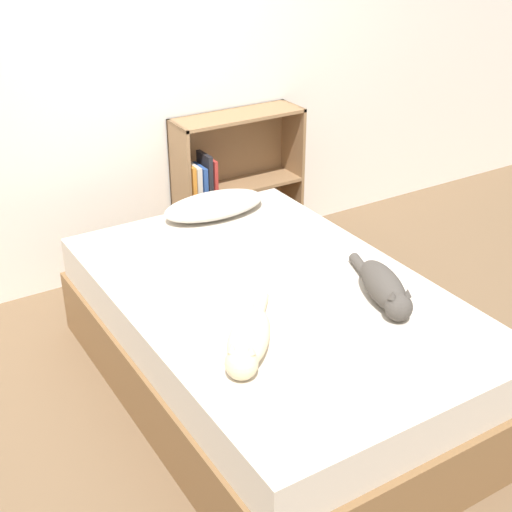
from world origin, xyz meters
name	(u,v)px	position (x,y,z in m)	size (l,w,h in m)	color
ground_plane	(273,387)	(0.00, 0.00, 0.00)	(8.00, 8.00, 0.00)	brown
wall_back	(129,61)	(0.00, 1.48, 1.25)	(8.00, 0.06, 2.50)	white
bed	(273,341)	(0.00, 0.00, 0.26)	(1.32, 2.03, 0.53)	brown
pillow	(214,205)	(0.16, 0.84, 0.59)	(0.58, 0.29, 0.11)	beige
cat_light	(248,341)	(-0.34, -0.35, 0.59)	(0.44, 0.50, 0.15)	beige
cat_dark	(385,288)	(0.34, -0.33, 0.60)	(0.26, 0.56, 0.14)	#47423D
bookshelf	(231,182)	(0.56, 1.34, 0.47)	(0.82, 0.26, 0.90)	#8E6B47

